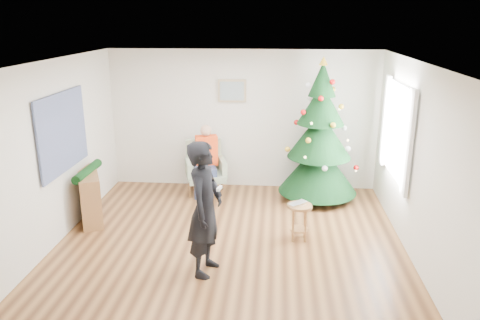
# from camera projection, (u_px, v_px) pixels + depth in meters

# --- Properties ---
(floor) EXTENTS (5.00, 5.00, 0.00)m
(floor) POSITION_uv_depth(u_px,v_px,m) (230.00, 244.00, 6.77)
(floor) COLOR brown
(floor) RESTS_ON ground
(ceiling) EXTENTS (5.00, 5.00, 0.00)m
(ceiling) POSITION_uv_depth(u_px,v_px,m) (228.00, 62.00, 6.00)
(ceiling) COLOR white
(ceiling) RESTS_ON wall_back
(wall_back) EXTENTS (5.00, 0.00, 5.00)m
(wall_back) POSITION_uv_depth(u_px,v_px,m) (243.00, 120.00, 8.77)
(wall_back) COLOR silver
(wall_back) RESTS_ON floor
(wall_front) EXTENTS (5.00, 0.00, 5.00)m
(wall_front) POSITION_uv_depth(u_px,v_px,m) (199.00, 244.00, 4.00)
(wall_front) COLOR silver
(wall_front) RESTS_ON floor
(wall_left) EXTENTS (0.00, 5.00, 5.00)m
(wall_left) POSITION_uv_depth(u_px,v_px,m) (53.00, 155.00, 6.58)
(wall_left) COLOR silver
(wall_left) RESTS_ON floor
(wall_right) EXTENTS (0.00, 5.00, 5.00)m
(wall_right) POSITION_uv_depth(u_px,v_px,m) (417.00, 163.00, 6.19)
(wall_right) COLOR silver
(wall_right) RESTS_ON floor
(window_panel) EXTENTS (0.04, 1.30, 1.40)m
(window_panel) POSITION_uv_depth(u_px,v_px,m) (398.00, 131.00, 7.09)
(window_panel) COLOR white
(window_panel) RESTS_ON wall_right
(curtains) EXTENTS (0.05, 1.75, 1.50)m
(curtains) POSITION_uv_depth(u_px,v_px,m) (396.00, 131.00, 7.09)
(curtains) COLOR white
(curtains) RESTS_ON wall_right
(christmas_tree) EXTENTS (1.40, 1.40, 2.53)m
(christmas_tree) POSITION_uv_depth(u_px,v_px,m) (320.00, 137.00, 8.18)
(christmas_tree) COLOR #3F2816
(christmas_tree) RESTS_ON floor
(stool) EXTENTS (0.36, 0.36, 0.55)m
(stool) POSITION_uv_depth(u_px,v_px,m) (299.00, 222.00, 6.85)
(stool) COLOR brown
(stool) RESTS_ON floor
(laptop) EXTENTS (0.35, 0.35, 0.02)m
(laptop) POSITION_uv_depth(u_px,v_px,m) (300.00, 204.00, 6.77)
(laptop) COLOR silver
(laptop) RESTS_ON stool
(armchair) EXTENTS (0.83, 0.80, 0.98)m
(armchair) POSITION_uv_depth(u_px,v_px,m) (206.00, 174.00, 8.68)
(armchair) COLOR gray
(armchair) RESTS_ON floor
(seated_person) EXTENTS (0.47, 0.62, 1.28)m
(seated_person) POSITION_uv_depth(u_px,v_px,m) (206.00, 160.00, 8.54)
(seated_person) COLOR navy
(seated_person) RESTS_ON armchair
(standing_man) EXTENTS (0.53, 0.70, 1.74)m
(standing_man) POSITION_uv_depth(u_px,v_px,m) (205.00, 209.00, 5.81)
(standing_man) COLOR black
(standing_man) RESTS_ON floor
(game_controller) EXTENTS (0.06, 0.13, 0.04)m
(game_controller) POSITION_uv_depth(u_px,v_px,m) (219.00, 188.00, 5.68)
(game_controller) COLOR white
(game_controller) RESTS_ON standing_man
(console) EXTENTS (0.69, 1.03, 0.80)m
(console) POSITION_uv_depth(u_px,v_px,m) (90.00, 196.00, 7.50)
(console) COLOR brown
(console) RESTS_ON floor
(garland) EXTENTS (0.14, 0.90, 0.14)m
(garland) POSITION_uv_depth(u_px,v_px,m) (87.00, 171.00, 7.38)
(garland) COLOR black
(garland) RESTS_ON console
(tapestry) EXTENTS (0.03, 1.50, 1.15)m
(tapestry) POSITION_uv_depth(u_px,v_px,m) (63.00, 132.00, 6.79)
(tapestry) COLOR black
(tapestry) RESTS_ON wall_left
(framed_picture) EXTENTS (0.52, 0.05, 0.42)m
(framed_picture) POSITION_uv_depth(u_px,v_px,m) (232.00, 91.00, 8.58)
(framed_picture) COLOR tan
(framed_picture) RESTS_ON wall_back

